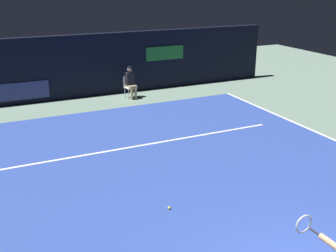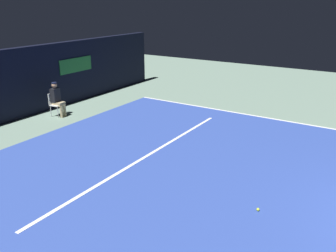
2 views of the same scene
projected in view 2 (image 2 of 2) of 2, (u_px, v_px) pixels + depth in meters
name	position (u px, v px, depth m)	size (l,w,h in m)	color
ground_plane	(213.00, 176.00, 9.30)	(33.08, 33.08, 0.00)	slate
court_surface	(213.00, 175.00, 9.30)	(10.89, 12.16, 0.01)	#2D479E
line_sideline_left	(276.00, 119.00, 13.60)	(0.10, 12.16, 0.01)	white
line_service	(145.00, 157.00, 10.37)	(8.49, 0.10, 0.01)	white
back_wall	(5.00, 86.00, 13.07)	(16.68, 0.33, 2.60)	black
line_judge_on_chair	(57.00, 99.00, 13.80)	(0.49, 0.57, 1.32)	white
tennis_ball	(258.00, 209.00, 7.72)	(0.07, 0.07, 0.07)	#CCE033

